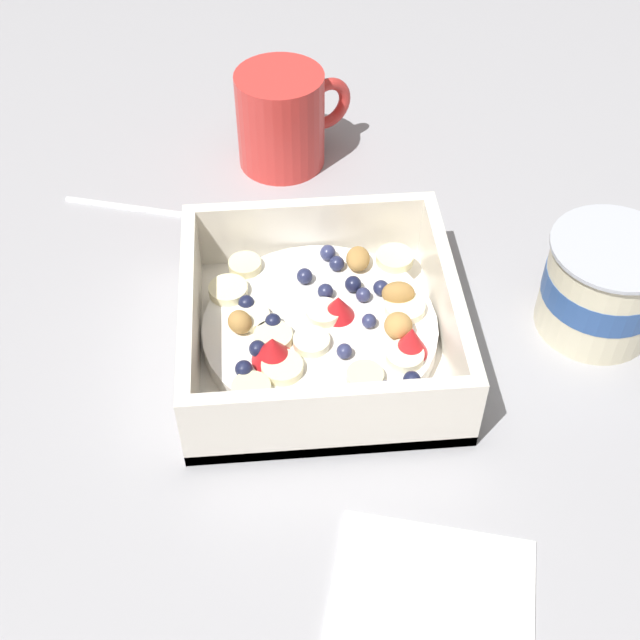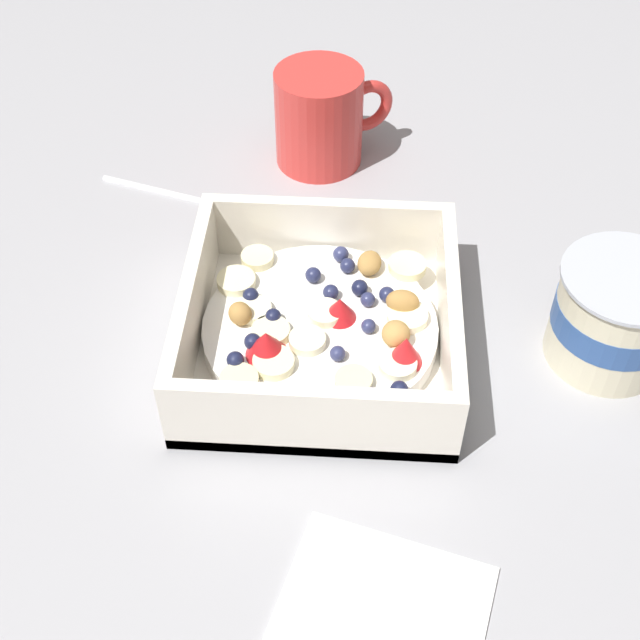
{
  "view_description": "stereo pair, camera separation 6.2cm",
  "coord_description": "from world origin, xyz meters",
  "px_view_note": "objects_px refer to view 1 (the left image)",
  "views": [
    {
      "loc": [
        0.43,
        -0.02,
        0.48
      ],
      "look_at": [
        0.01,
        0.02,
        0.03
      ],
      "focal_mm": 47.7,
      "sensor_mm": 36.0,
      "label": 1
    },
    {
      "loc": [
        0.43,
        0.04,
        0.48
      ],
      "look_at": [
        0.01,
        0.02,
        0.03
      ],
      "focal_mm": 47.7,
      "sensor_mm": 36.0,
      "label": 2
    }
  ],
  "objects_px": {
    "coffee_mug": "(287,119)",
    "folded_napkin": "(430,616)",
    "fruit_bowl": "(321,329)",
    "spoon": "(198,214)",
    "yogurt_cup": "(603,285)"
  },
  "relations": [
    {
      "from": "coffee_mug",
      "to": "fruit_bowl",
      "type": "bearing_deg",
      "value": 2.52
    },
    {
      "from": "spoon",
      "to": "coffee_mug",
      "type": "distance_m",
      "value": 0.12
    },
    {
      "from": "yogurt_cup",
      "to": "coffee_mug",
      "type": "height_order",
      "value": "coffee_mug"
    },
    {
      "from": "fruit_bowl",
      "to": "folded_napkin",
      "type": "xyz_separation_m",
      "value": [
        0.22,
        0.05,
        -0.02
      ]
    },
    {
      "from": "yogurt_cup",
      "to": "fruit_bowl",
      "type": "bearing_deg",
      "value": -87.54
    },
    {
      "from": "yogurt_cup",
      "to": "folded_napkin",
      "type": "distance_m",
      "value": 0.28
    },
    {
      "from": "yogurt_cup",
      "to": "folded_napkin",
      "type": "height_order",
      "value": "yogurt_cup"
    },
    {
      "from": "coffee_mug",
      "to": "folded_napkin",
      "type": "relative_size",
      "value": 0.87
    },
    {
      "from": "fruit_bowl",
      "to": "folded_napkin",
      "type": "relative_size",
      "value": 1.64
    },
    {
      "from": "folded_napkin",
      "to": "fruit_bowl",
      "type": "bearing_deg",
      "value": -168.07
    },
    {
      "from": "coffee_mug",
      "to": "folded_napkin",
      "type": "xyz_separation_m",
      "value": [
        0.45,
        0.06,
        -0.04
      ]
    },
    {
      "from": "fruit_bowl",
      "to": "spoon",
      "type": "relative_size",
      "value": 1.15
    },
    {
      "from": "coffee_mug",
      "to": "spoon",
      "type": "bearing_deg",
      "value": -47.04
    },
    {
      "from": "coffee_mug",
      "to": "folded_napkin",
      "type": "height_order",
      "value": "coffee_mug"
    },
    {
      "from": "spoon",
      "to": "fruit_bowl",
      "type": "bearing_deg",
      "value": 30.39
    }
  ]
}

